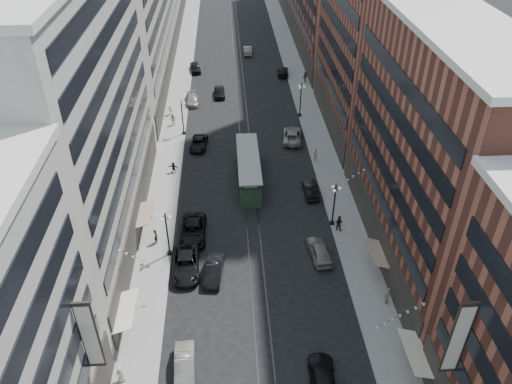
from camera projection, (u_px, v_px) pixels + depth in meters
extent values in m
plane|color=black|center=(243.00, 118.00, 80.40)|extent=(220.00, 220.00, 0.00)
cube|color=gray|center=(178.00, 94.00, 87.95)|extent=(4.00, 180.00, 0.15)
cube|color=gray|center=(302.00, 90.00, 89.07)|extent=(4.00, 180.00, 0.15)
cube|color=#2D2D33|center=(237.00, 93.00, 88.51)|extent=(0.12, 180.00, 0.02)
cube|color=#2D2D33|center=(245.00, 92.00, 88.58)|extent=(0.12, 180.00, 0.02)
cube|color=#A19E8F|center=(81.00, 119.00, 49.44)|extent=(8.00, 36.00, 28.00)
cube|color=brown|center=(430.00, 151.00, 48.25)|extent=(8.00, 30.00, 24.00)
cylinder|color=black|center=(170.00, 253.00, 53.66)|extent=(0.56, 0.56, 0.30)
cylinder|color=black|center=(168.00, 235.00, 52.25)|extent=(0.18, 0.18, 5.20)
sphere|color=black|center=(165.00, 214.00, 50.63)|extent=(0.24, 0.24, 0.24)
sphere|color=white|center=(170.00, 217.00, 50.89)|extent=(0.36, 0.36, 0.36)
sphere|color=white|center=(163.00, 215.00, 51.17)|extent=(0.36, 0.36, 0.36)
sphere|color=white|center=(163.00, 220.00, 50.53)|extent=(0.36, 0.36, 0.36)
cylinder|color=black|center=(184.00, 133.00, 75.68)|extent=(0.56, 0.56, 0.30)
cylinder|color=black|center=(182.00, 118.00, 74.27)|extent=(0.18, 0.18, 5.20)
sphere|color=black|center=(181.00, 101.00, 72.65)|extent=(0.24, 0.24, 0.24)
sphere|color=white|center=(184.00, 103.00, 72.91)|extent=(0.36, 0.36, 0.36)
sphere|color=white|center=(180.00, 102.00, 73.19)|extent=(0.36, 0.36, 0.36)
sphere|color=white|center=(179.00, 105.00, 72.55)|extent=(0.36, 0.36, 0.36)
cylinder|color=black|center=(332.00, 223.00, 57.86)|extent=(0.56, 0.56, 0.30)
cylinder|color=black|center=(334.00, 206.00, 56.45)|extent=(0.18, 0.18, 5.20)
sphere|color=black|center=(336.00, 186.00, 54.83)|extent=(0.24, 0.24, 0.24)
sphere|color=white|center=(340.00, 188.00, 55.09)|extent=(0.36, 0.36, 0.36)
sphere|color=white|center=(333.00, 187.00, 55.37)|extent=(0.36, 0.36, 0.36)
sphere|color=white|center=(335.00, 191.00, 54.74)|extent=(0.36, 0.36, 0.36)
cylinder|color=black|center=(300.00, 115.00, 80.70)|extent=(0.56, 0.56, 0.30)
cylinder|color=black|center=(300.00, 101.00, 79.28)|extent=(0.18, 0.18, 5.20)
sphere|color=black|center=(301.00, 84.00, 77.67)|extent=(0.24, 0.24, 0.24)
sphere|color=white|center=(304.00, 87.00, 77.92)|extent=(0.36, 0.36, 0.36)
sphere|color=white|center=(300.00, 86.00, 78.21)|extent=(0.36, 0.36, 0.36)
sphere|color=white|center=(300.00, 88.00, 77.57)|extent=(0.36, 0.36, 0.36)
cube|color=#263B29|center=(249.00, 171.00, 64.91)|extent=(2.60, 12.49, 2.71)
cube|color=gray|center=(248.00, 161.00, 63.95)|extent=(1.67, 11.45, 0.62)
cube|color=gray|center=(248.00, 158.00, 63.71)|extent=(2.81, 12.70, 0.16)
cylinder|color=black|center=(251.00, 199.00, 61.66)|extent=(2.39, 0.73, 0.73)
cylinder|color=black|center=(247.00, 159.00, 69.30)|extent=(2.39, 0.73, 0.73)
imported|color=gray|center=(185.00, 365.00, 41.58)|extent=(1.82, 4.73, 1.54)
imported|color=black|center=(186.00, 264.00, 51.39)|extent=(3.07, 6.20, 1.69)
imported|color=slate|center=(319.00, 251.00, 53.12)|extent=(2.46, 5.12, 1.69)
imported|color=black|center=(214.00, 271.00, 50.74)|extent=(2.22, 4.91, 1.56)
imported|color=black|center=(322.00, 377.00, 40.67)|extent=(2.48, 5.37, 1.52)
imported|color=beige|center=(121.00, 374.00, 40.66)|extent=(0.88, 0.56, 1.68)
imported|color=black|center=(149.00, 211.00, 58.30)|extent=(0.99, 0.62, 1.93)
imported|color=#B4AB95|center=(387.00, 296.00, 47.52)|extent=(0.82, 1.21, 1.90)
imported|color=black|center=(199.00, 143.00, 72.30)|extent=(2.75, 5.12, 1.37)
imported|color=gray|center=(192.00, 100.00, 84.45)|extent=(2.45, 5.08, 1.43)
imported|color=black|center=(195.00, 67.00, 96.18)|extent=(2.47, 4.89, 1.60)
imported|color=black|center=(310.00, 189.00, 62.67)|extent=(1.66, 4.61, 1.51)
imported|color=gray|center=(292.00, 135.00, 73.94)|extent=(3.47, 6.24, 1.65)
imported|color=black|center=(283.00, 71.00, 94.81)|extent=(2.48, 5.14, 1.44)
imported|color=black|center=(219.00, 92.00, 86.84)|extent=(1.98, 4.56, 1.53)
imported|color=slate|center=(248.00, 50.00, 104.13)|extent=(1.74, 4.87, 1.60)
imported|color=black|center=(173.00, 167.00, 66.58)|extent=(1.45, 0.81, 1.51)
imported|color=beige|center=(173.00, 119.00, 77.56)|extent=(1.19, 0.68, 1.92)
imported|color=black|center=(339.00, 223.00, 56.55)|extent=(1.06, 0.89, 1.92)
imported|color=#9F9584|center=(315.00, 154.00, 69.16)|extent=(0.77, 0.72, 1.78)
imported|color=black|center=(305.00, 77.00, 91.57)|extent=(1.30, 0.93, 1.86)
imported|color=black|center=(193.00, 231.00, 55.85)|extent=(2.91, 6.17, 1.71)
imported|color=black|center=(156.00, 236.00, 54.74)|extent=(0.49, 0.69, 1.79)
imported|color=beige|center=(170.00, 110.00, 80.59)|extent=(1.12, 0.79, 1.60)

